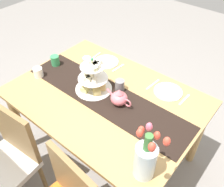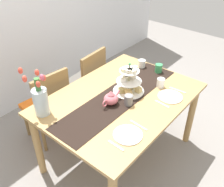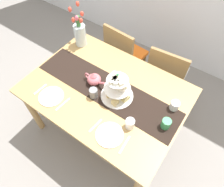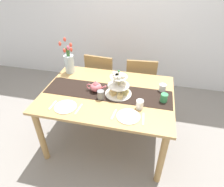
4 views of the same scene
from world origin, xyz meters
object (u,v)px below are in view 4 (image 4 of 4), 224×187
object	(u,v)px
dining_table	(108,100)
tiered_cake_stand	(119,87)
cream_jug	(162,88)
fork_left	(53,105)
dinner_plate_left	(65,107)
knife_left	(79,109)
teapot	(96,87)
chair_left	(102,77)
dinner_plate_right	(128,116)
chair_right	(140,82)
mug_grey	(101,95)
mug_white_text	(140,104)
mug_orange	(164,98)
knife_right	(143,119)
fork_right	(114,114)
tulip_vase	(69,62)

from	to	relation	value
dining_table	tiered_cake_stand	distance (m)	0.24
cream_jug	fork_left	xyz separation A→B (m)	(-1.12, -0.53, -0.04)
dinner_plate_left	dining_table	bearing A→B (deg)	44.57
fork_left	knife_left	size ratio (longest dim) A/B	0.88
dining_table	knife_left	xyz separation A→B (m)	(-0.22, -0.36, 0.11)
teapot	dinner_plate_left	distance (m)	0.42
chair_left	dinner_plate_left	distance (m)	1.15
cream_jug	dinner_plate_right	distance (m)	0.62
chair_right	teapot	distance (m)	0.95
teapot	chair_left	bearing A→B (deg)	101.23
dinner_plate_right	mug_grey	size ratio (longest dim) A/B	2.42
cream_jug	mug_white_text	distance (m)	0.44
cream_jug	mug_orange	world-z (taller)	mug_orange
chair_left	knife_right	xyz separation A→B (m)	(0.73, -1.12, 0.28)
fork_left	knife_left	xyz separation A→B (m)	(0.29, 0.00, 0.00)
knife_right	mug_grey	size ratio (longest dim) A/B	1.79
cream_jug	fork_left	size ratio (longest dim) A/B	0.57
dinner_plate_left	mug_orange	bearing A→B (deg)	18.38
knife_left	fork_right	distance (m)	0.37
knife_left	dining_table	bearing A→B (deg)	58.69
chair_right	mug_white_text	distance (m)	1.01
chair_right	dinner_plate_left	size ratio (longest dim) A/B	3.96
dinner_plate_right	tulip_vase	bearing A→B (deg)	141.50
fork_left	fork_right	distance (m)	0.66
dinner_plate_left	tiered_cake_stand	bearing A→B (deg)	35.99
mug_orange	chair_left	bearing A→B (deg)	139.30
fork_right	mug_grey	xyz separation A→B (m)	(-0.20, 0.23, 0.05)
fork_right	tiered_cake_stand	bearing A→B (deg)	93.73
fork_right	chair_right	bearing A→B (deg)	81.69
tiered_cake_stand	teapot	bearing A→B (deg)	-179.94
dinner_plate_right	fork_right	distance (m)	0.15
dinner_plate_right	mug_grey	bearing A→B (deg)	146.05
tulip_vase	dinner_plate_left	world-z (taller)	tulip_vase
chair_left	mug_white_text	xyz separation A→B (m)	(0.68, -0.96, 0.32)
dinner_plate_left	fork_left	bearing A→B (deg)	180.00
teapot	dinner_plate_left	bearing A→B (deg)	-122.11
chair_right	knife_right	world-z (taller)	chair_right
chair_right	mug_white_text	world-z (taller)	chair_right
chair_left	fork_left	distance (m)	1.17
tulip_vase	cream_jug	size ratio (longest dim) A/B	5.18
dining_table	chair_right	xyz separation A→B (m)	(0.32, 0.76, -0.17)
dining_table	tiered_cake_stand	world-z (taller)	tiered_cake_stand
tulip_vase	mug_white_text	bearing A→B (deg)	-29.39
teapot	mug_orange	distance (m)	0.77
chair_right	mug_orange	distance (m)	0.91
knife_left	mug_orange	distance (m)	0.91
chair_left	fork_left	bearing A→B (deg)	-101.01
chair_right	tiered_cake_stand	size ratio (longest dim) A/B	2.99
chair_right	knife_left	xyz separation A→B (m)	(-0.53, -1.12, 0.28)
chair_right	fork_right	size ratio (longest dim) A/B	6.07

